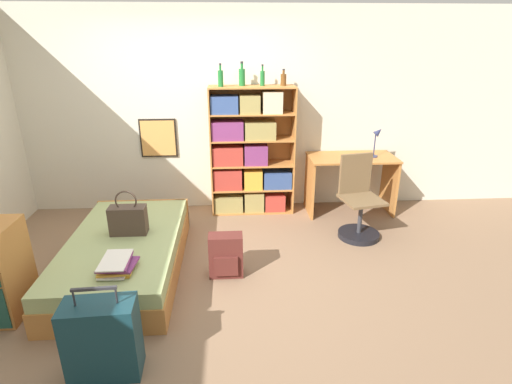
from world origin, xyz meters
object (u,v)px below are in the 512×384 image
suitcase (103,339)px  bottle_blue (283,79)px  book_stack_on_bed (117,265)px  backpack (226,256)px  bed (126,253)px  desk_lamp (377,137)px  bottle_brown (242,77)px  desk_chair (358,211)px  handbag (128,219)px  bottle_green (221,78)px  bookcase (248,156)px  desk (351,174)px  bottle_clear (262,78)px

suitcase → bottle_blue: (1.57, 2.81, 1.44)m
book_stack_on_bed → bottle_blue: bottle_blue is taller
backpack → bed: bearing=171.1°
book_stack_on_bed → desk_lamp: (2.84, 1.91, 0.60)m
bottle_brown → bottle_blue: 0.51m
bottle_brown → backpack: bearing=-97.9°
suitcase → bottle_blue: bottle_blue is taller
book_stack_on_bed → backpack: book_stack_on_bed is taller
book_stack_on_bed → desk_chair: (2.46, 1.22, -0.11)m
handbag → bottle_green: 2.03m
handbag → bottle_green: (0.93, 1.32, 1.23)m
bed → bottle_blue: (1.74, 1.46, 1.55)m
bottle_green → bottle_brown: bottle_brown is taller
bottle_green → desk_chair: (1.58, -0.78, -1.45)m
suitcase → bookcase: bookcase is taller
bed → desk_chair: (2.56, 0.61, 0.13)m
desk → desk_chair: (-0.09, -0.71, -0.21)m
bookcase → desk_chair: 1.57m
bottle_blue → desk_chair: bottle_blue is taller
bottle_green → desk: bottle_green is taller
suitcase → desk_chair: bearing=39.5°
bookcase → bottle_green: bearing=-174.2°
bookcase → desk_chair: bookcase is taller
book_stack_on_bed → suitcase: 0.75m
bookcase → desk_chair: bearing=-33.0°
bottle_clear → desk_lamp: (1.46, -0.16, -0.72)m
bed → bottle_blue: bearing=39.9°
desk → backpack: 2.23m
bottle_green → desk_lamp: bearing=-2.9°
book_stack_on_bed → bottle_green: (0.87, 2.01, 1.33)m
bookcase → backpack: bookcase is taller
bed → handbag: bearing=57.2°
bed → book_stack_on_bed: 0.67m
suitcase → backpack: 1.46m
bottle_green → desk_lamp: (1.97, -0.10, -0.73)m
bookcase → desk_lamp: (1.64, -0.13, 0.26)m
desk → desk_chair: desk_chair is taller
bed → desk: bearing=26.4°
bottle_blue → backpack: bottle_blue is taller
backpack → bottle_green: bearing=91.3°
book_stack_on_bed → desk: 3.20m
bottle_green → desk_lamp: bottle_green is taller
bottle_clear → suitcase: bearing=-115.0°
suitcase → backpack: (0.83, 1.20, -0.07)m
handbag → desk: size_ratio=0.41×
bottle_brown → handbag: bearing=-130.4°
book_stack_on_bed → bottle_blue: bearing=51.6°
bed → bottle_brown: bottle_brown is taller
bed → suitcase: bearing=-82.6°
bottle_blue → desk_lamp: 1.40m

